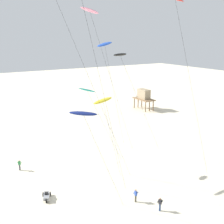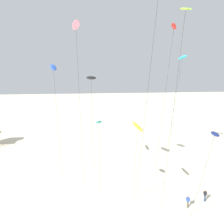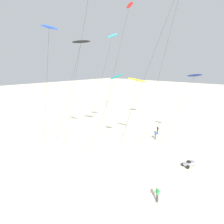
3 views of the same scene
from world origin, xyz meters
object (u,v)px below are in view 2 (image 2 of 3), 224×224
at_px(kite_pink, 76,27).
at_px(kite_navy, 215,135).
at_px(kite_cyan, 182,58).
at_px(kite_flyer_nearest, 205,195).
at_px(kite_teal, 99,123).
at_px(kite_black, 91,78).
at_px(kite_lime, 185,17).
at_px(kite_red, 173,30).
at_px(kite_yellow, 137,127).
at_px(kite_flyer_furthest, 188,201).
at_px(kite_blue, 53,68).

height_order(kite_pink, kite_navy, kite_pink).
distance_m(kite_cyan, kite_flyer_nearest, 22.31).
xyz_separation_m(kite_teal, kite_flyer_nearest, (14.52, 1.69, -10.97)).
height_order(kite_black, kite_lime, kite_lime).
bearing_deg(kite_pink, kite_lime, -31.20).
distance_m(kite_pink, kite_red, 13.71).
height_order(kite_lime, kite_flyer_nearest, kite_lime).
relative_size(kite_pink, kite_red, 0.98).
xyz_separation_m(kite_yellow, kite_flyer_furthest, (6.99, 0.44, -10.35)).
relative_size(kite_cyan, kite_yellow, 1.71).
bearing_deg(kite_flyer_furthest, kite_flyer_nearest, 23.44).
height_order(kite_teal, kite_lime, kite_lime).
bearing_deg(kite_flyer_nearest, kite_yellow, -170.20).
bearing_deg(kite_navy, kite_pink, 149.54).
relative_size(kite_blue, kite_flyer_furthest, 11.21).
relative_size(kite_black, kite_flyer_furthest, 10.18).
xyz_separation_m(kite_red, kite_lime, (-2.53, -10.62, -0.05)).
distance_m(kite_navy, kite_flyer_nearest, 13.82).
xyz_separation_m(kite_cyan, kite_blue, (-20.71, -7.89, -1.41)).
height_order(kite_yellow, kite_black, kite_black).
xyz_separation_m(kite_red, kite_black, (-11.28, -0.17, -6.46)).
distance_m(kite_red, kite_navy, 16.64).
distance_m(kite_navy, kite_black, 17.58).
height_order(kite_teal, kite_black, kite_black).
bearing_deg(kite_black, kite_red, 0.85).
relative_size(kite_teal, kite_flyer_furthest, 7.50).
bearing_deg(kite_navy, kite_red, 92.59).
distance_m(kite_blue, kite_red, 17.06).
bearing_deg(kite_flyer_nearest, kite_lime, -136.83).
bearing_deg(kite_lime, kite_navy, -27.84).
distance_m(kite_lime, kite_flyer_nearest, 23.87).
bearing_deg(kite_black, kite_teal, -83.26).
distance_m(kite_yellow, kite_flyer_nearest, 14.46).
bearing_deg(kite_lime, kite_red, 76.61).
relative_size(kite_teal, kite_lime, 0.52).
bearing_deg(kite_black, kite_flyer_nearest, -16.01).
bearing_deg(kite_pink, kite_yellow, -15.81).
bearing_deg(kite_blue, kite_flyer_nearest, -12.68).
distance_m(kite_cyan, kite_flyer_furthest, 23.30).
relative_size(kite_yellow, kite_black, 0.69).
bearing_deg(kite_teal, kite_pink, 141.36).
bearing_deg(kite_teal, kite_cyan, 43.30).
bearing_deg(kite_cyan, kite_teal, -136.70).
relative_size(kite_blue, kite_lime, 0.78).
distance_m(kite_cyan, kite_blue, 22.21).
bearing_deg(kite_cyan, kite_lime, -110.60).
distance_m(kite_navy, kite_teal, 12.64).
height_order(kite_blue, kite_yellow, kite_blue).
relative_size(kite_pink, kite_lime, 0.98).
height_order(kite_cyan, kite_flyer_furthest, kite_cyan).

